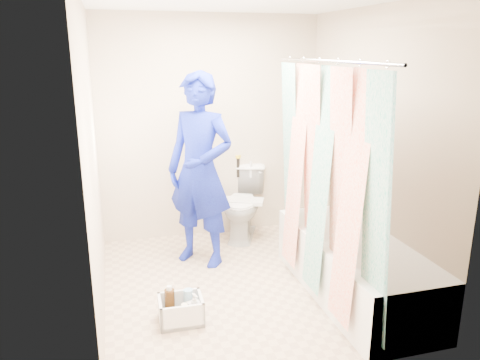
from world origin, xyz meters
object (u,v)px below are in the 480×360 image
object	(u,v)px
toilet	(243,203)
plumber	(200,171)
cleaning_caddy	(182,311)
bathtub	(354,266)

from	to	relation	value
toilet	plumber	xyz separation A→B (m)	(-0.56, -0.51, 0.54)
cleaning_caddy	plumber	bearing A→B (deg)	72.59
cleaning_caddy	bathtub	bearing A→B (deg)	2.76
bathtub	plumber	bearing A→B (deg)	138.11
bathtub	toilet	xyz separation A→B (m)	(-0.55, 1.51, 0.12)
plumber	toilet	bearing A→B (deg)	82.37
toilet	cleaning_caddy	bearing A→B (deg)	-97.40
bathtub	toilet	size ratio (longest dim) A/B	2.26
toilet	cleaning_caddy	size ratio (longest dim) A/B	2.26
toilet	plumber	world-z (taller)	plumber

